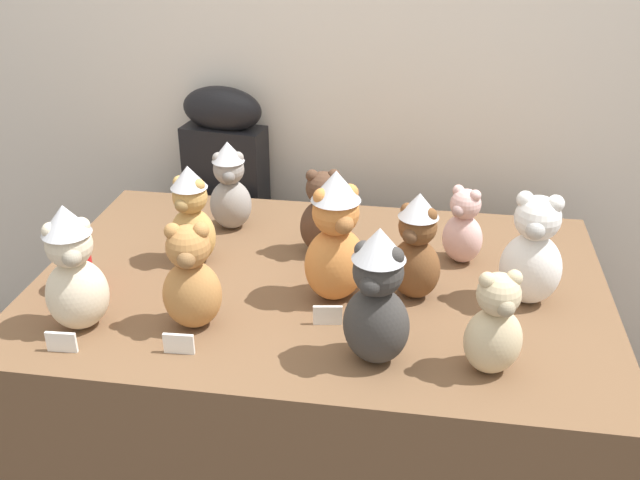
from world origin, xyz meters
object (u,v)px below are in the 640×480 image
(instrument_case, at_px, (230,232))
(teddy_bear_cocoa, at_px, (323,215))
(teddy_bear_cream, at_px, (73,270))
(teddy_bear_chestnut, at_px, (416,248))
(display_table, at_px, (320,391))
(teddy_bear_charcoal, at_px, (377,298))
(party_cup_red, at_px, (77,271))
(teddy_bear_snow, at_px, (533,253))
(teddy_bear_ginger, at_px, (336,238))
(teddy_bear_caramel, at_px, (191,280))
(teddy_bear_blush, at_px, (463,228))
(teddy_bear_sand, at_px, (495,326))
(teddy_bear_honey, at_px, (191,216))
(teddy_bear_ash, at_px, (230,187))

(instrument_case, distance_m, teddy_bear_cocoa, 0.70)
(teddy_bear_cream, distance_m, teddy_bear_cocoa, 0.69)
(instrument_case, distance_m, teddy_bear_chestnut, 1.01)
(teddy_bear_chestnut, bearing_deg, display_table, -166.43)
(instrument_case, relative_size, teddy_bear_charcoal, 3.31)
(teddy_bear_cocoa, bearing_deg, party_cup_red, -164.07)
(instrument_case, bearing_deg, teddy_bear_charcoal, -49.43)
(teddy_bear_snow, xyz_separation_m, teddy_bear_ginger, (-0.48, -0.06, 0.03))
(teddy_bear_caramel, bearing_deg, teddy_bear_chestnut, 11.14)
(instrument_case, height_order, teddy_bear_ginger, teddy_bear_ginger)
(teddy_bear_blush, distance_m, teddy_bear_sand, 0.50)
(teddy_bear_cocoa, bearing_deg, teddy_bear_blush, -10.20)
(teddy_bear_honey, distance_m, teddy_bear_ginger, 0.43)
(teddy_bear_honey, height_order, party_cup_red, teddy_bear_honey)
(instrument_case, height_order, teddy_bear_cream, instrument_case)
(teddy_bear_honey, height_order, teddy_bear_snow, teddy_bear_snow)
(display_table, height_order, teddy_bear_ginger, teddy_bear_ginger)
(teddy_bear_sand, bearing_deg, teddy_bear_blush, 78.11)
(teddy_bear_honey, bearing_deg, teddy_bear_snow, 8.94)
(display_table, xyz_separation_m, teddy_bear_honey, (-0.36, 0.05, 0.51))
(teddy_bear_sand, xyz_separation_m, party_cup_red, (-1.03, 0.18, -0.06))
(teddy_bear_snow, distance_m, teddy_bear_ash, 0.89)
(teddy_bear_charcoal, height_order, teddy_bear_honey, teddy_bear_charcoal)
(teddy_bear_sand, height_order, teddy_bear_caramel, teddy_bear_caramel)
(teddy_bear_charcoal, relative_size, teddy_bear_ginger, 0.94)
(instrument_case, relative_size, teddy_bear_snow, 3.66)
(display_table, distance_m, teddy_bear_ash, 0.66)
(teddy_bear_honey, relative_size, teddy_bear_cocoa, 1.12)
(teddy_bear_caramel, bearing_deg, party_cup_red, 149.83)
(teddy_bear_sand, bearing_deg, teddy_bear_charcoal, 161.67)
(instrument_case, height_order, teddy_bear_charcoal, instrument_case)
(teddy_bear_cream, xyz_separation_m, teddy_bear_cocoa, (0.51, 0.46, -0.04))
(teddy_bear_sand, bearing_deg, teddy_bear_cream, 160.23)
(teddy_bear_cream, relative_size, teddy_bear_honey, 1.12)
(teddy_bear_chestnut, distance_m, teddy_bear_ash, 0.64)
(teddy_bear_snow, relative_size, teddy_bear_cocoa, 1.18)
(instrument_case, xyz_separation_m, teddy_bear_blush, (0.80, -0.46, 0.30))
(teddy_bear_caramel, distance_m, teddy_bear_cocoa, 0.48)
(party_cup_red, bearing_deg, instrument_case, 76.91)
(teddy_bear_blush, xyz_separation_m, teddy_bear_caramel, (-0.63, -0.42, 0.02))
(teddy_bear_cream, distance_m, teddy_bear_chestnut, 0.82)
(teddy_bear_chestnut, bearing_deg, teddy_bear_blush, 82.61)
(display_table, height_order, teddy_bear_cocoa, teddy_bear_cocoa)
(teddy_bear_caramel, bearing_deg, teddy_bear_charcoal, -20.93)
(instrument_case, xyz_separation_m, teddy_bear_cocoa, (0.41, -0.47, 0.32))
(teddy_bear_sand, distance_m, teddy_bear_snow, 0.32)
(teddy_bear_ginger, bearing_deg, display_table, 92.17)
(instrument_case, xyz_separation_m, teddy_bear_charcoal, (0.60, -0.95, 0.36))
(teddy_bear_charcoal, height_order, party_cup_red, teddy_bear_charcoal)
(teddy_bear_charcoal, bearing_deg, instrument_case, 138.06)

